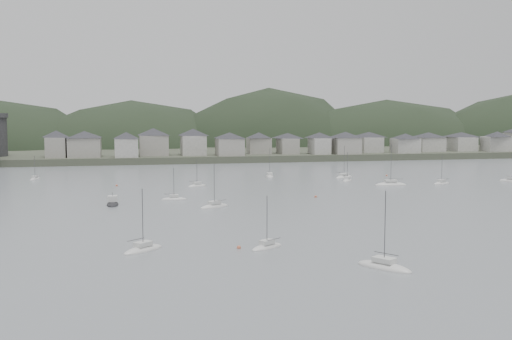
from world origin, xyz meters
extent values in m
plane|color=slate|center=(0.00, 0.00, 0.00)|extent=(900.00, 900.00, 0.00)
cube|color=#383D2D|center=(0.00, 295.00, 1.50)|extent=(900.00, 250.00, 3.00)
ellipsoid|color=black|center=(-32.30, 272.87, -9.97)|extent=(132.08, 90.41, 79.74)
ellipsoid|color=black|center=(50.65, 272.93, -12.68)|extent=(133.88, 88.37, 101.41)
ellipsoid|color=black|center=(125.95, 267.91, -10.32)|extent=(165.81, 81.78, 82.55)
cube|color=gray|center=(-65.00, 181.96, 7.29)|extent=(8.34, 12.91, 8.59)
pyramid|color=#25252A|center=(-65.00, 181.96, 13.09)|extent=(15.78, 15.78, 3.01)
cube|color=gray|center=(-53.32, 181.32, 7.18)|extent=(13.68, 13.35, 8.36)
pyramid|color=#25252A|center=(-53.32, 181.32, 12.82)|extent=(20.07, 20.07, 2.93)
cube|color=gray|center=(-35.57, 176.02, 7.04)|extent=(9.78, 10.20, 8.08)
pyramid|color=#25252A|center=(-35.57, 176.02, 12.49)|extent=(14.83, 14.83, 2.83)
cube|color=gray|center=(-23.51, 185.65, 7.55)|extent=(12.59, 13.33, 9.09)
pyramid|color=#25252A|center=(-23.51, 185.65, 13.68)|extent=(19.24, 19.24, 3.18)
cube|color=gray|center=(-5.75, 184.10, 7.43)|extent=(10.74, 12.17, 8.87)
pyramid|color=#25252A|center=(-5.75, 184.10, 13.42)|extent=(17.01, 17.01, 3.10)
cube|color=gray|center=(9.92, 177.53, 6.85)|extent=(11.63, 12.09, 7.69)
pyramid|color=#25252A|center=(9.92, 177.53, 12.04)|extent=(17.61, 17.61, 2.69)
cube|color=gray|center=(25.25, 186.19, 6.72)|extent=(10.37, 9.35, 7.44)
pyramid|color=#25252A|center=(25.25, 186.19, 11.74)|extent=(14.65, 14.65, 2.60)
cube|color=gray|center=(38.63, 183.79, 6.61)|extent=(8.24, 12.20, 7.22)
pyramid|color=#25252A|center=(38.63, 183.79, 11.48)|extent=(15.17, 15.17, 2.53)
cube|color=gray|center=(52.50, 178.55, 6.73)|extent=(8.06, 10.91, 7.46)
pyramid|color=#25252A|center=(52.50, 178.55, 11.77)|extent=(14.08, 14.08, 2.61)
cube|color=gray|center=(64.81, 177.06, 6.83)|extent=(11.73, 11.78, 7.66)
pyramid|color=#25252A|center=(64.81, 177.06, 12.00)|extent=(17.46, 17.46, 2.68)
cube|color=gray|center=(80.64, 186.91, 6.67)|extent=(10.19, 13.02, 7.33)
pyramid|color=#25252A|center=(80.64, 186.91, 11.62)|extent=(17.23, 17.23, 2.57)
cube|color=gray|center=(95.55, 178.06, 6.44)|extent=(11.70, 9.81, 6.88)
pyramid|color=#25252A|center=(95.55, 178.06, 11.08)|extent=(15.97, 15.97, 2.41)
cube|color=gray|center=(112.40, 186.91, 6.50)|extent=(12.83, 12.48, 7.00)
pyramid|color=#25252A|center=(112.40, 186.91, 11.22)|extent=(18.79, 18.79, 2.45)
cube|color=gray|center=(130.73, 187.42, 6.48)|extent=(11.07, 13.50, 6.97)
pyramid|color=#25252A|center=(130.73, 187.42, 11.19)|extent=(18.25, 18.25, 2.44)
cube|color=gray|center=(146.02, 179.72, 6.67)|extent=(13.75, 9.12, 7.34)
pyramid|color=#25252A|center=(146.02, 179.72, 11.62)|extent=(16.97, 16.97, 2.57)
ellipsoid|color=silver|center=(-65.55, 120.34, 0.05)|extent=(3.84, 6.46, 1.23)
cube|color=silver|center=(-65.55, 120.34, 0.96)|extent=(1.97, 2.47, 0.70)
cylinder|color=#3F3F42|center=(-65.55, 120.34, 4.04)|extent=(0.12, 0.12, 7.69)
cylinder|color=#3F3F42|center=(-65.19, 119.29, 1.51)|extent=(0.99, 2.65, 0.10)
ellipsoid|color=silver|center=(-24.03, 62.65, 0.05)|extent=(6.45, 2.28, 1.27)
cube|color=silver|center=(-24.03, 62.65, 0.99)|extent=(2.28, 1.49, 0.70)
cylinder|color=#3F3F42|center=(-24.03, 62.65, 4.18)|extent=(0.12, 0.12, 7.97)
cylinder|color=#3F3F42|center=(-25.17, 62.61, 1.54)|extent=(2.87, 0.21, 0.10)
ellipsoid|color=silver|center=(12.74, 111.61, 0.05)|extent=(3.79, 8.25, 1.59)
cube|color=silver|center=(12.74, 111.61, 1.14)|extent=(2.17, 3.02, 0.70)
cylinder|color=#3F3F42|center=(12.74, 111.61, 5.16)|extent=(0.12, 0.12, 9.92)
cylinder|color=#3F3F42|center=(12.51, 113.02, 1.69)|extent=(0.67, 3.54, 0.10)
ellipsoid|color=silver|center=(43.10, 79.74, 0.05)|extent=(10.15, 4.07, 1.98)
cube|color=silver|center=(43.10, 79.74, 1.34)|extent=(3.65, 2.49, 0.70)
cylinder|color=#3F3F42|center=(43.10, 79.74, 6.38)|extent=(0.12, 0.12, 12.37)
cylinder|color=#3F3F42|center=(44.88, 79.90, 1.89)|extent=(4.44, 0.51, 0.10)
ellipsoid|color=silver|center=(-33.35, 5.85, 0.05)|extent=(7.59, 7.02, 1.57)
cube|color=silver|center=(-33.35, 5.85, 1.13)|extent=(3.21, 3.10, 0.70)
cylinder|color=#3F3F42|center=(-33.35, 5.85, 5.11)|extent=(0.12, 0.12, 9.81)
cylinder|color=#3F3F42|center=(-34.42, 6.77, 1.68)|extent=(2.74, 2.38, 0.10)
ellipsoid|color=silver|center=(34.49, 94.15, 0.05)|extent=(5.96, 7.44, 1.47)
cube|color=silver|center=(34.49, 94.15, 1.08)|extent=(2.75, 3.04, 0.70)
cylinder|color=#3F3F42|center=(34.49, 94.15, 4.79)|extent=(0.12, 0.12, 9.18)
cylinder|color=#3F3F42|center=(33.77, 95.26, 1.63)|extent=(1.88, 2.83, 0.10)
ellipsoid|color=silver|center=(-0.17, -12.51, 0.05)|extent=(7.24, 8.79, 1.75)
cube|color=silver|center=(-0.17, -12.51, 1.22)|extent=(3.31, 3.61, 0.70)
cylinder|color=#3F3F42|center=(-0.17, -12.51, 5.66)|extent=(0.12, 0.12, 10.92)
cylinder|color=#3F3F42|center=(0.71, -11.21, 1.77)|extent=(2.30, 3.30, 0.10)
ellipsoid|color=silver|center=(60.13, 79.78, 0.05)|extent=(7.30, 4.93, 1.40)
cube|color=silver|center=(60.13, 79.78, 1.05)|extent=(2.87, 2.41, 0.70)
cylinder|color=#3F3F42|center=(60.13, 79.78, 4.58)|extent=(0.12, 0.12, 8.75)
cylinder|color=#3F3F42|center=(61.28, 79.26, 1.60)|extent=(2.91, 1.39, 0.10)
ellipsoid|color=silver|center=(-15.05, 89.46, 0.05)|extent=(6.67, 5.01, 1.30)
cube|color=silver|center=(-15.05, 89.46, 1.00)|extent=(2.68, 2.36, 0.70)
cylinder|color=#3F3F42|center=(-15.05, 89.46, 4.26)|extent=(0.12, 0.12, 8.12)
cylinder|color=#3F3F42|center=(-16.07, 90.04, 1.55)|extent=(2.59, 1.53, 0.10)
ellipsoid|color=silver|center=(-15.75, 48.12, 0.05)|extent=(8.21, 6.21, 1.60)
cube|color=silver|center=(-15.75, 48.12, 1.15)|extent=(3.30, 2.92, 0.70)
cylinder|color=#3F3F42|center=(-15.75, 48.12, 5.20)|extent=(0.12, 0.12, 10.00)
cylinder|color=#3F3F42|center=(-14.51, 47.40, 1.70)|extent=(3.17, 1.89, 0.10)
ellipsoid|color=silver|center=(36.89, 103.47, 0.05)|extent=(8.59, 7.14, 1.71)
cube|color=silver|center=(36.89, 103.47, 1.21)|extent=(3.54, 3.26, 0.70)
cylinder|color=#3F3F42|center=(36.89, 103.47, 5.55)|extent=(0.12, 0.12, 10.70)
cylinder|color=#3F3F42|center=(35.62, 104.35, 1.76)|extent=(3.22, 2.28, 0.10)
ellipsoid|color=silver|center=(-13.53, 3.54, 0.05)|extent=(6.82, 5.52, 1.35)
cube|color=silver|center=(-13.53, 3.54, 1.02)|extent=(2.79, 2.54, 0.70)
cylinder|color=#3F3F42|center=(-13.53, 3.54, 4.42)|extent=(0.12, 0.12, 8.43)
cylinder|color=#3F3F42|center=(-12.51, 2.88, 1.57)|extent=(2.59, 1.76, 0.10)
ellipsoid|color=black|center=(-39.13, 56.76, 0.05)|extent=(2.91, 7.79, 1.71)
cube|color=silver|center=(-39.13, 56.76, 1.55)|extent=(2.21, 2.36, 1.40)
cylinder|color=#3F3F42|center=(-39.13, 56.76, 2.45)|extent=(0.10, 0.10, 1.20)
sphere|color=#C76142|center=(-18.07, 4.26, 0.15)|extent=(0.70, 0.70, 0.70)
sphere|color=#C76142|center=(12.66, 59.39, 0.15)|extent=(0.70, 0.70, 0.70)
sphere|color=#C76142|center=(-38.72, 95.56, 0.15)|extent=(0.70, 0.70, 0.70)
sphere|color=#C76142|center=(53.68, 106.12, 0.15)|extent=(0.70, 0.70, 0.70)
camera|label=1|loc=(-35.70, -91.12, 21.94)|focal=42.53mm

